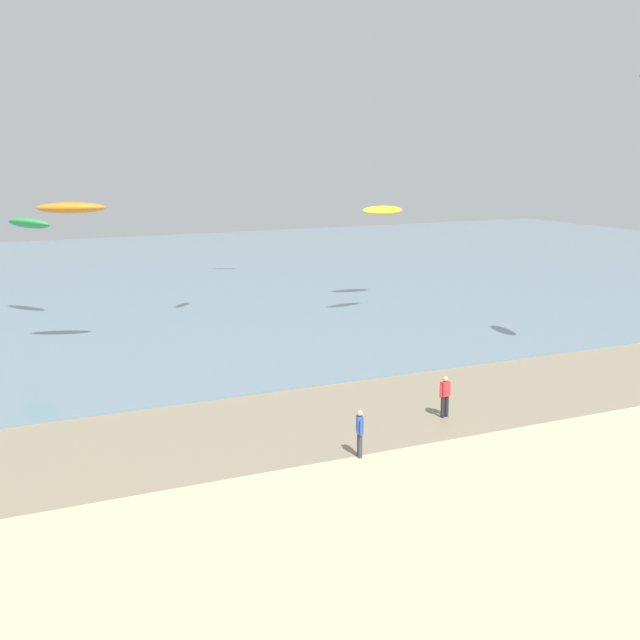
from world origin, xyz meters
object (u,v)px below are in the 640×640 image
object	(u,v)px
person_left_flank	(445,395)
kite_aloft_7	(383,210)
kite_aloft_5	(71,208)
kite_aloft_9	(29,223)
person_by_waterline	(360,432)

from	to	relation	value
person_left_flank	kite_aloft_7	distance (m)	27.32
kite_aloft_5	kite_aloft_9	bearing A→B (deg)	-68.22
kite_aloft_5	kite_aloft_7	xyz separation A→B (m)	(22.39, 6.74, -1.27)
person_by_waterline	kite_aloft_7	distance (m)	32.02
person_left_flank	kite_aloft_5	distance (m)	21.75
kite_aloft_5	kite_aloft_7	size ratio (longest dim) A/B	1.15
person_by_waterline	person_left_flank	world-z (taller)	same
person_by_waterline	person_left_flank	size ratio (longest dim) A/B	1.00
kite_aloft_7	kite_aloft_5	bearing A→B (deg)	-157.49
person_left_flank	kite_aloft_9	size ratio (longest dim) A/B	0.49
person_by_waterline	kite_aloft_5	xyz separation A→B (m)	(-5.66, 19.99, 6.81)
person_by_waterline	kite_aloft_7	xyz separation A→B (m)	(16.73, 26.73, 5.54)
person_left_flank	kite_aloft_9	bearing A→B (deg)	112.50
person_by_waterline	kite_aloft_7	world-z (taller)	kite_aloft_7
person_by_waterline	person_left_flank	bearing A→B (deg)	25.16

